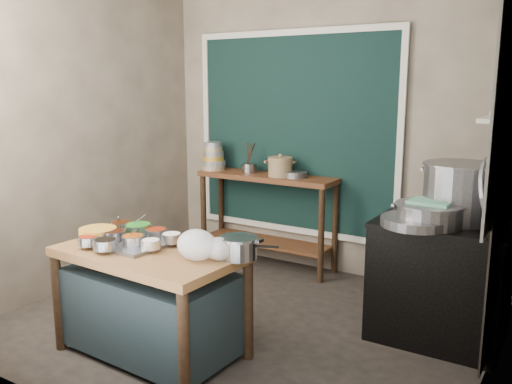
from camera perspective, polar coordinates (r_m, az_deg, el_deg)
The scene contains 29 objects.
floor at distance 4.39m, azimuth -1.35°, elevation -13.65°, with size 3.50×3.00×0.02m, color #2F2924.
back_wall at distance 5.32m, azimuth 7.58°, elevation 6.46°, with size 3.50×0.02×2.80m, color gray.
left_wall at distance 5.18m, azimuth -18.03°, elevation 5.87°, with size 0.02×3.00×2.80m, color gray.
right_wall at distance 3.38m, azimuth 24.39°, elevation 2.81°, with size 0.02×3.00×2.80m, color gray.
curtain_panel at distance 5.44m, azimuth 4.02°, elevation 6.11°, with size 2.10×0.02×1.90m, color black.
curtain_frame at distance 5.44m, azimuth 3.97°, elevation 6.10°, with size 2.22×0.03×2.02m, color beige, non-canonical shape.
soot_patch at distance 4.16m, azimuth 24.57°, elevation -5.67°, with size 0.01×1.30×1.30m, color black.
wall_shelf at distance 4.22m, azimuth 24.46°, elevation 7.04°, with size 0.22×0.70×0.03m, color beige.
prep_table at distance 3.84m, azimuth -10.97°, elevation -11.34°, with size 1.25×0.72×0.75m, color brown.
back_counter at distance 5.53m, azimuth 1.14°, elevation -3.01°, with size 1.45×0.40×0.95m, color #572E18.
stove_block at distance 4.21m, azimuth 18.76°, elevation -8.98°, with size 0.90×0.68×0.85m, color black.
stove_top at distance 4.08m, azimuth 19.15°, elevation -3.17°, with size 0.92×0.69×0.03m, color black.
condiment_tray at distance 3.87m, azimuth -13.40°, elevation -5.20°, with size 0.56×0.40×0.03m, color gray.
condiment_bowls at distance 3.88m, azimuth -13.46°, elevation -4.41°, with size 0.68×0.54×0.08m.
yellow_basin at distance 3.97m, azimuth -16.30°, elevation -4.36°, with size 0.26×0.26×0.10m, color gold.
saucepan at distance 3.46m, azimuth -1.86°, elevation -5.86°, with size 0.26×0.26×0.14m, color gray, non-canonical shape.
plastic_bag_a at distance 3.43m, azimuth -6.26°, elevation -5.55°, with size 0.26×0.22×0.20m, color white.
plastic_bag_b at distance 3.43m, azimuth -3.97°, elevation -5.99°, with size 0.19×0.17×0.15m, color white.
bowl_stack at distance 5.73m, azimuth -4.50°, elevation 3.62°, with size 0.26×0.26×0.29m.
utensil_cup at distance 5.52m, azimuth -0.69°, elevation 2.51°, with size 0.16×0.16×0.09m, color gray.
ceramic_crock at distance 5.30m, azimuth 2.56°, elevation 2.55°, with size 0.25×0.25×0.17m, color olive, non-canonical shape.
wide_bowl at distance 5.27m, azimuth 4.15°, elevation 1.86°, with size 0.23×0.23×0.06m, color gray.
stock_pot at distance 4.09m, azimuth 20.62°, elevation -0.02°, with size 0.53×0.53×0.42m, color gray, non-canonical shape.
pot_lid at distance 4.01m, azimuth 23.58°, elevation -0.01°, with size 0.49×0.49×0.02m, color gray.
steamer at distance 3.92m, azimuth 17.80°, elevation -2.27°, with size 0.48×0.48×0.15m, color gray, non-canonical shape.
green_cloth at distance 3.90m, azimuth 17.88°, elevation -1.01°, with size 0.28×0.21×0.02m, color #5AA188.
shallow_pan at distance 3.88m, azimuth 16.42°, elevation -3.02°, with size 0.47×0.47×0.06m, color gray.
shelf_bowl_stack at distance 4.14m, azimuth 24.39°, elevation 7.91°, with size 0.14×0.14×0.11m.
shelf_bowl_green at distance 4.45m, azimuth 24.94°, elevation 7.72°, with size 0.15×0.15×0.05m, color gray.
Camera 1 is at (2.19, -3.32, 1.84)m, focal length 38.00 mm.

